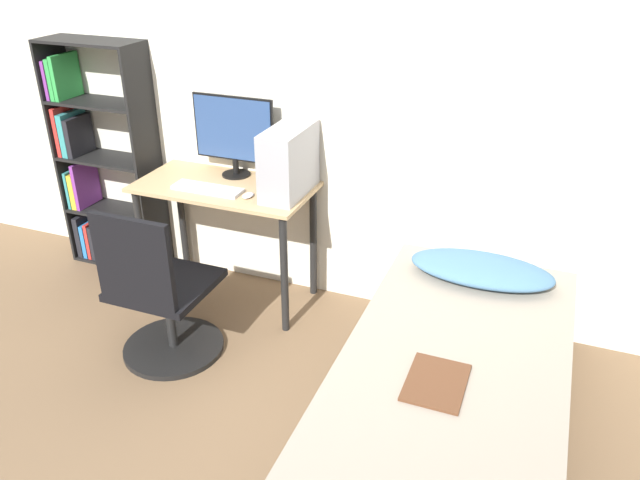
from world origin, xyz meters
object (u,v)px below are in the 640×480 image
Objects in this scene: bookshelf at (95,163)px; bed at (448,402)px; pc_tower at (289,161)px; monitor at (234,132)px; office_chair at (161,303)px; keyboard at (208,189)px.

bookshelf reaches higher than bed.
bed is 4.66× the size of pc_tower.
bed is 3.92× the size of monitor.
keyboard is at bearing 91.79° from office_chair.
keyboard is (-0.04, -0.28, -0.26)m from monitor.
bookshelf reaches higher than pc_tower.
monitor reaches higher than office_chair.
bookshelf is 3.46× the size of pc_tower.
bookshelf is at bearing 166.64° from keyboard.
bed is at bearing -35.01° from pc_tower.
office_chair is at bearing -121.49° from pc_tower.
office_chair is 1.76× the size of monitor.
office_chair is at bearing -38.58° from bookshelf.
office_chair is (1.02, -0.82, -0.37)m from bookshelf.
bookshelf is 2.76m from bed.
bookshelf is 3.59× the size of keyboard.
office_chair is 2.09× the size of pc_tower.
pc_tower reaches higher than bed.
keyboard is (-0.02, 0.58, 0.43)m from office_chair.
pc_tower reaches higher than office_chair.
monitor is 1.23× the size of keyboard.
bookshelf is at bearing 141.42° from office_chair.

